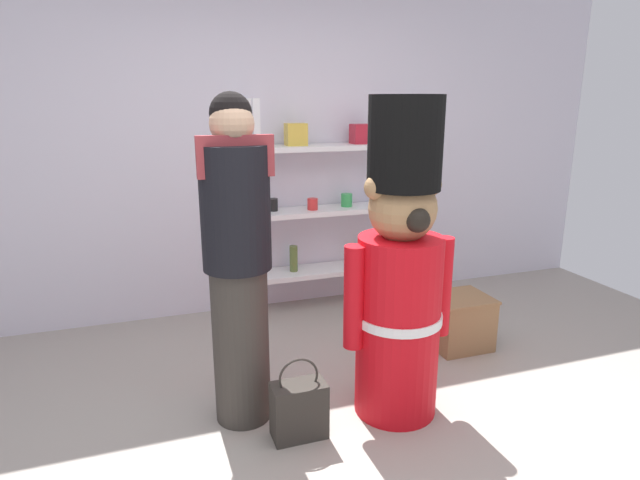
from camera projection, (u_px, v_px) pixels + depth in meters
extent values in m
plane|color=#9E9389|center=(355.00, 464.00, 2.54)|extent=(6.40, 6.40, 0.00)
cube|color=silver|center=(252.00, 151.00, 4.22)|extent=(6.40, 0.12, 2.60)
cube|color=white|center=(259.00, 215.00, 3.98)|extent=(0.05, 0.05, 1.70)
cube|color=white|center=(406.00, 205.00, 4.37)|extent=(0.05, 0.05, 1.70)
cube|color=white|center=(251.00, 208.00, 4.26)|extent=(0.05, 0.05, 1.70)
cube|color=white|center=(390.00, 198.00, 4.65)|extent=(0.05, 0.05, 1.70)
cube|color=white|center=(329.00, 270.00, 4.46)|extent=(1.24, 0.30, 0.04)
cube|color=white|center=(329.00, 210.00, 4.32)|extent=(1.24, 0.30, 0.04)
cube|color=white|center=(330.00, 147.00, 4.19)|extent=(1.24, 0.30, 0.04)
cylinder|color=black|center=(273.00, 205.00, 4.19)|extent=(0.08, 0.08, 0.10)
cylinder|color=red|center=(313.00, 204.00, 4.23)|extent=(0.08, 0.08, 0.09)
cylinder|color=green|center=(347.00, 200.00, 4.36)|extent=(0.09, 0.09, 0.11)
cylinder|color=blue|center=(380.00, 198.00, 4.48)|extent=(0.08, 0.08, 0.10)
cylinder|color=#596B33|center=(294.00, 259.00, 4.33)|extent=(0.07, 0.07, 0.21)
cylinder|color=#B27226|center=(362.00, 251.00, 4.55)|extent=(0.08, 0.08, 0.21)
cube|color=gold|center=(296.00, 134.00, 4.08)|extent=(0.16, 0.13, 0.17)
cube|color=#B21E2D|center=(362.00, 134.00, 4.25)|extent=(0.18, 0.14, 0.16)
cylinder|color=red|center=(398.00, 326.00, 2.87)|extent=(0.45, 0.45, 1.01)
cylinder|color=white|center=(398.00, 316.00, 2.85)|extent=(0.47, 0.47, 0.05)
sphere|color=#A2794F|center=(402.00, 208.00, 2.70)|extent=(0.35, 0.35, 0.35)
sphere|color=#A2794F|center=(376.00, 188.00, 2.62)|extent=(0.12, 0.12, 0.12)
sphere|color=#A2794F|center=(430.00, 185.00, 2.72)|extent=(0.12, 0.12, 0.12)
cylinder|color=black|center=(405.00, 143.00, 2.61)|extent=(0.37, 0.37, 0.47)
cylinder|color=red|center=(354.00, 297.00, 2.74)|extent=(0.11, 0.11, 0.55)
cylinder|color=red|center=(441.00, 286.00, 2.90)|extent=(0.11, 0.11, 0.55)
sphere|color=black|center=(418.00, 220.00, 2.56)|extent=(0.12, 0.12, 0.12)
cylinder|color=#38332D|center=(241.00, 344.00, 2.82)|extent=(0.30, 0.30, 0.86)
cylinder|color=black|center=(235.00, 208.00, 2.63)|extent=(0.35, 0.35, 0.63)
sphere|color=tan|center=(232.00, 124.00, 2.52)|extent=(0.22, 0.22, 0.22)
cube|color=#993338|center=(236.00, 156.00, 2.50)|extent=(0.37, 0.04, 0.20)
sphere|color=black|center=(231.00, 113.00, 2.53)|extent=(0.21, 0.21, 0.21)
cube|color=#332D28|center=(299.00, 410.00, 2.72)|extent=(0.28, 0.16, 0.30)
torus|color=#332D28|center=(299.00, 377.00, 2.67)|extent=(0.21, 0.01, 0.21)
cube|color=olive|center=(459.00, 323.00, 3.72)|extent=(0.39, 0.35, 0.35)
cube|color=olive|center=(461.00, 298.00, 3.67)|extent=(0.40, 0.36, 0.02)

